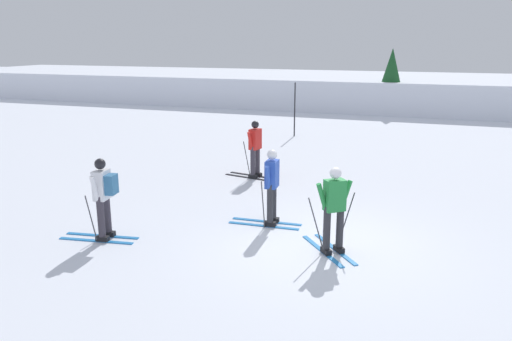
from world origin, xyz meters
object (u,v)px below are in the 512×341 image
object	(u,v)px
conifer_far_right	(391,75)
skier_blue	(271,185)
skier_red	(255,148)
trail_marker_pole	(295,110)
skier_green	(334,208)
skier_white	(103,195)

from	to	relation	value
conifer_far_right	skier_blue	bearing A→B (deg)	-93.10
skier_red	trail_marker_pole	world-z (taller)	trail_marker_pole
skier_blue	skier_green	bearing A→B (deg)	-34.67
skier_red	conifer_far_right	distance (m)	15.28
skier_blue	skier_red	xyz separation A→B (m)	(-1.65, 3.64, 0.00)
skier_green	skier_blue	bearing A→B (deg)	145.33
skier_white	conifer_far_right	xyz separation A→B (m)	(3.96, 20.55, 1.20)
skier_green	skier_red	bearing A→B (deg)	124.28
skier_green	conifer_far_right	distance (m)	19.77
skier_red	conifer_far_right	xyz separation A→B (m)	(2.66, 15.00, 1.24)
skier_blue	skier_red	distance (m)	3.99
skier_red	conifer_far_right	bearing A→B (deg)	79.96
skier_green	skier_red	xyz separation A→B (m)	(-3.22, 4.73, 0.00)
skier_blue	skier_green	world-z (taller)	same
skier_green	trail_marker_pole	distance (m)	12.20
skier_blue	skier_white	bearing A→B (deg)	-147.02
skier_green	skier_white	world-z (taller)	same
skier_blue	conifer_far_right	distance (m)	18.71
skier_green	skier_white	distance (m)	4.60
skier_red	trail_marker_pole	bearing A→B (deg)	95.04
skier_blue	skier_white	xyz separation A→B (m)	(-2.95, -1.92, 0.04)
skier_blue	skier_red	size ratio (longest dim) A/B	1.00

